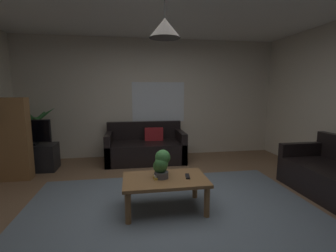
{
  "coord_description": "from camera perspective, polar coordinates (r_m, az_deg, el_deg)",
  "views": [
    {
      "loc": [
        -0.49,
        -2.77,
        1.52
      ],
      "look_at": [
        0.0,
        0.3,
        1.05
      ],
      "focal_mm": 25.53,
      "sensor_mm": 36.0,
      "label": 1
    }
  ],
  "objects": [
    {
      "name": "bookshelf_corner",
      "position": [
        4.81,
        -34.12,
        -2.55
      ],
      "size": [
        0.7,
        0.31,
        1.4
      ],
      "color": "olive",
      "rests_on": "ground"
    },
    {
      "name": "rug",
      "position": [
        3.03,
        1.61,
        -21.47
      ],
      "size": [
        3.77,
        2.98,
        0.01
      ],
      "primitive_type": "cube",
      "color": "slate",
      "rests_on": "ground"
    },
    {
      "name": "book_on_table_1",
      "position": [
        3.07,
        -1.86,
        -11.67
      ],
      "size": [
        0.16,
        0.12,
        0.02
      ],
      "primitive_type": "cube",
      "rotation": [
        0.0,
        0.0,
        -0.07
      ],
      "color": "beige",
      "rests_on": "coffee_table"
    },
    {
      "name": "remote_on_table_0",
      "position": [
        3.12,
        4.68,
        -11.88
      ],
      "size": [
        0.07,
        0.17,
        0.02
      ],
      "primitive_type": "cube",
      "rotation": [
        0.0,
        0.0,
        6.13
      ],
      "color": "black",
      "rests_on": "coffee_table"
    },
    {
      "name": "coffee_table",
      "position": [
        3.11,
        -0.7,
        -13.42
      ],
      "size": [
        1.05,
        0.65,
        0.42
      ],
      "color": "olive",
      "rests_on": "ground"
    },
    {
      "name": "book_on_table_0",
      "position": [
        3.07,
        -1.98,
        -12.17
      ],
      "size": [
        0.17,
        0.12,
        0.03
      ],
      "primitive_type": "cube",
      "rotation": [
        0.0,
        0.0,
        0.15
      ],
      "color": "gold",
      "rests_on": "coffee_table"
    },
    {
      "name": "tv_stand",
      "position": [
        5.24,
        -29.75,
        -6.59
      ],
      "size": [
        0.9,
        0.44,
        0.5
      ],
      "primitive_type": "cube",
      "color": "black",
      "rests_on": "ground"
    },
    {
      "name": "couch_right_side",
      "position": [
        4.29,
        34.86,
        -9.83
      ],
      "size": [
        0.83,
        1.34,
        0.82
      ],
      "rotation": [
        0.0,
        0.0,
        -1.57
      ],
      "color": "black",
      "rests_on": "ground"
    },
    {
      "name": "pendant_lamp",
      "position": [
        2.97,
        -0.77,
        22.36
      ],
      "size": [
        0.37,
        0.37,
        0.54
      ],
      "color": "black"
    },
    {
      "name": "window_pane",
      "position": [
        5.53,
        -2.29,
        5.71
      ],
      "size": [
        1.2,
        0.01,
        0.91
      ],
      "primitive_type": "cube",
      "color": "white"
    },
    {
      "name": "couch_under_window",
      "position": [
        5.17,
        -5.35,
        -5.39
      ],
      "size": [
        1.64,
        0.83,
        0.82
      ],
      "color": "black",
      "rests_on": "ground"
    },
    {
      "name": "potted_palm_corner",
      "position": [
        5.61,
        -28.75,
        -2.7
      ],
      "size": [
        0.82,
        0.92,
        1.27
      ],
      "color": "beige",
      "rests_on": "ground"
    },
    {
      "name": "potted_plant_on_table",
      "position": [
        3.04,
        -1.57,
        -8.95
      ],
      "size": [
        0.22,
        0.22,
        0.36
      ],
      "color": "#4C4C51",
      "rests_on": "coffee_table"
    },
    {
      "name": "wall_back",
      "position": [
        5.54,
        -4.04,
        6.59
      ],
      "size": [
        5.92,
        0.06,
        2.66
      ],
      "primitive_type": "cube",
      "color": "beige",
      "rests_on": "ground"
    },
    {
      "name": "tv",
      "position": [
        5.12,
        -30.24,
        -1.3
      ],
      "size": [
        0.76,
        0.16,
        0.48
      ],
      "color": "black",
      "rests_on": "tv_stand"
    },
    {
      "name": "floor",
      "position": [
        3.21,
        0.91,
        -19.92
      ],
      "size": [
        5.8,
        5.42,
        0.02
      ],
      "primitive_type": "cube",
      "color": "brown",
      "rests_on": "ground"
    }
  ]
}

